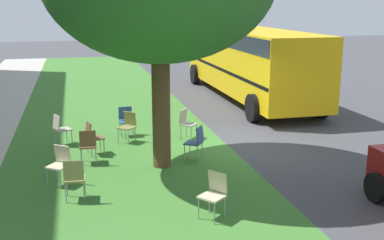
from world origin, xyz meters
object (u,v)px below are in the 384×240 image
(chair_3, at_px, (214,191))
(chair_7, at_px, (60,162))
(chair_9, at_px, (74,176))
(chair_0, at_px, (128,124))
(chair_8, at_px, (126,119))
(chair_4, at_px, (196,140))
(chair_1, at_px, (186,122))
(chair_5, at_px, (93,135))
(chair_2, at_px, (88,144))
(school_bus, at_px, (248,56))
(chair_6, at_px, (61,127))

(chair_3, distance_m, chair_7, 3.73)
(chair_3, relative_size, chair_9, 1.00)
(chair_3, xyz_separation_m, chair_9, (1.43, 2.53, 0.00))
(chair_0, bearing_deg, chair_7, 148.37)
(chair_8, xyz_separation_m, chair_9, (-4.69, 1.55, 0.00))
(chair_0, xyz_separation_m, chair_4, (-2.04, -1.51, 0.00))
(chair_0, bearing_deg, chair_3, -169.58)
(chair_1, height_order, chair_5, same)
(chair_2, xyz_separation_m, chair_4, (-0.33, -2.69, 0.00))
(chair_1, bearing_deg, chair_5, 107.87)
(chair_1, bearing_deg, chair_3, 172.32)
(chair_2, height_order, chair_4, same)
(school_bus, bearing_deg, chair_7, 138.23)
(chair_4, xyz_separation_m, chair_7, (-0.94, 3.34, 0.00))
(chair_9, bearing_deg, chair_2, -8.64)
(chair_4, bearing_deg, chair_3, 171.40)
(chair_6, bearing_deg, chair_3, -152.67)
(chair_8, bearing_deg, chair_6, 106.40)
(chair_0, relative_size, chair_1, 1.00)
(chair_7, relative_size, chair_9, 1.00)
(chair_1, height_order, chair_6, same)
(chair_3, height_order, school_bus, school_bus)
(chair_1, relative_size, chair_5, 1.00)
(chair_2, xyz_separation_m, chair_7, (-1.27, 0.65, 0.00))
(chair_2, height_order, chair_8, same)
(chair_0, distance_m, chair_9, 4.27)
(chair_1, relative_size, chair_4, 1.00)
(chair_1, xyz_separation_m, chair_8, (0.77, 1.70, 0.00))
(chair_2, relative_size, chair_3, 1.00)
(school_bus, bearing_deg, chair_4, 150.95)
(chair_6, bearing_deg, school_bus, -55.17)
(chair_1, xyz_separation_m, chair_7, (-2.92, 3.55, 0.00))
(chair_9, bearing_deg, chair_5, -9.19)
(chair_1, distance_m, chair_2, 3.34)
(chair_8, xyz_separation_m, school_bus, (4.66, -5.60, 1.24))
(chair_4, xyz_separation_m, chair_9, (-1.94, 3.04, 0.00))
(chair_2, xyz_separation_m, chair_9, (-2.27, 0.35, 0.00))
(chair_1, xyz_separation_m, chair_4, (-1.98, 0.21, 0.00))
(chair_4, bearing_deg, chair_0, 36.48)
(chair_1, relative_size, chair_9, 1.00)
(chair_4, distance_m, chair_9, 3.61)
(chair_1, bearing_deg, chair_2, 119.58)
(chair_4, bearing_deg, chair_2, 82.99)
(chair_4, distance_m, chair_8, 3.12)
(chair_6, height_order, chair_9, same)
(chair_3, bearing_deg, chair_6, 27.33)
(chair_2, distance_m, school_bus, 9.89)
(chair_7, bearing_deg, chair_0, -31.63)
(chair_1, xyz_separation_m, chair_2, (-1.65, 2.90, 0.00))
(chair_0, bearing_deg, chair_6, 85.48)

